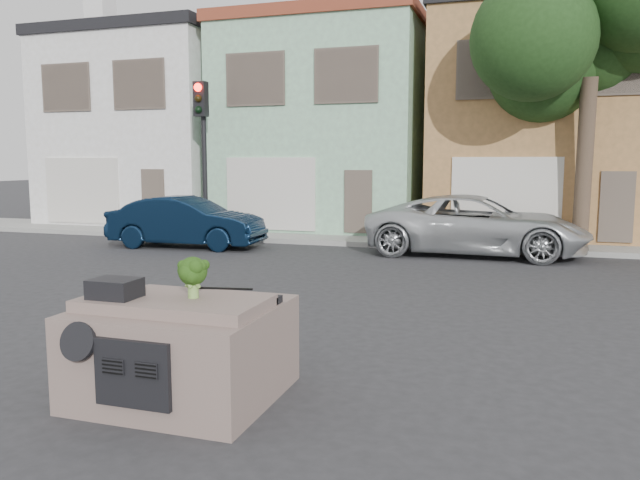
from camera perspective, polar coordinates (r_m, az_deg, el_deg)
The scene contains 13 objects.
ground_plane at distance 9.72m, azimuth -3.26°, elevation -7.89°, with size 120.00×120.00×0.00m, color #303033.
sidewalk at distance 19.69m, azimuth 7.85°, elevation -0.00°, with size 40.00×3.00×0.15m, color gray.
townhouse_white at distance 27.37m, azimuth -14.03°, elevation 9.63°, with size 7.20×8.20×7.55m, color white.
townhouse_mint at distance 24.28m, azimuth 1.42°, elevation 10.17°, with size 7.20×8.20×7.55m, color #94C7A1.
townhouse_tan at distance 23.28m, azimuth 19.69°, elevation 9.88°, with size 7.20×8.20×7.55m, color #A87846.
navy_sedan at distance 18.85m, azimuth -12.03°, elevation -0.65°, with size 1.58×4.54×1.50m, color black.
silver_pickup at distance 17.46m, azimuth 14.03°, elevation -1.32°, with size 2.70×5.85×1.62m, color silver.
traffic_signal at distance 20.76m, azimuth -10.64°, elevation 7.16°, with size 0.40×0.40×5.10m, color black.
tree_near at distance 18.69m, azimuth 23.29°, elevation 11.93°, with size 4.40×4.00×8.50m, color #1E3D17.
car_dashboard at distance 6.96m, azimuth -12.38°, elevation -9.41°, with size 2.00×1.80×1.12m, color #79645C.
instrument_hump at distance 6.83m, azimuth -18.24°, elevation -4.22°, with size 0.48×0.38×0.20m, color black.
wiper_arm at distance 7.01m, azimuth -8.96°, elevation -4.39°, with size 0.70×0.03×0.02m, color black.
broccoli at distance 6.59m, azimuth -11.55°, elevation -3.33°, with size 0.36×0.36×0.44m, color #1D3A0F.
Camera 1 is at (3.41, -8.74, 2.53)m, focal length 35.00 mm.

